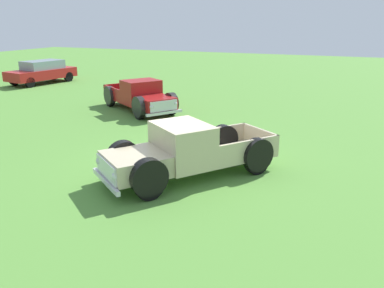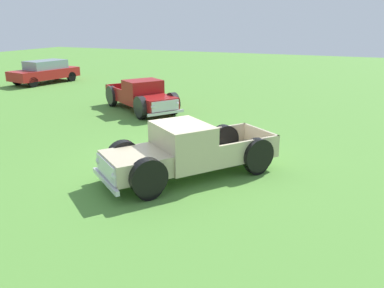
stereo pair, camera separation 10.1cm
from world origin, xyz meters
name	(u,v)px [view 1 (the left image)]	position (x,y,z in m)	size (l,w,h in m)	color
ground_plane	(179,165)	(0.00, 0.00, 0.00)	(80.00, 80.00, 0.00)	#548C38
pickup_truck_foreground	(181,153)	(-0.89, -0.46, 0.71)	(4.93, 4.28, 1.49)	#C6B793
pickup_truck_behind_left	(142,97)	(5.74, 4.54, 0.70)	(4.00, 4.91, 1.46)	maroon
sedan_distant_a	(42,71)	(10.58, 14.99, 0.79)	(4.75, 2.59, 1.50)	#B21E1E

